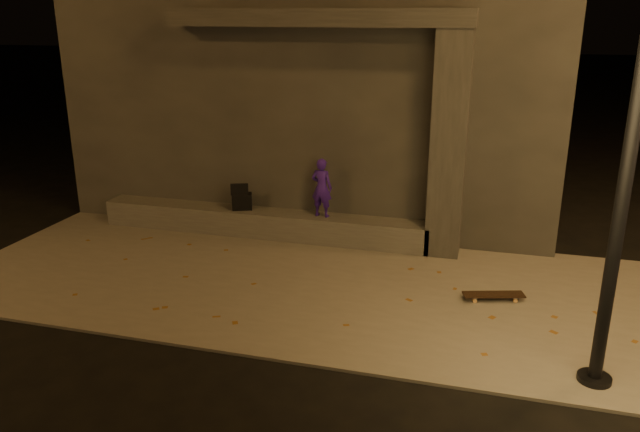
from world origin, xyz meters
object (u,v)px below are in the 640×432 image
(backpack, at_px, (242,200))
(skateboard, at_px, (494,295))
(skateboarder, at_px, (322,188))
(column, at_px, (449,146))

(backpack, distance_m, skateboard, 4.76)
(skateboarder, distance_m, skateboard, 3.50)
(skateboarder, height_order, skateboard, skateboarder)
(skateboarder, bearing_deg, column, -170.87)
(skateboard, bearing_deg, skateboarder, 133.89)
(skateboarder, xyz_separation_m, backpack, (-1.48, 0.00, -0.34))
(skateboarder, relative_size, backpack, 2.06)
(column, bearing_deg, backpack, 180.00)
(backpack, height_order, skateboard, backpack)
(column, relative_size, skateboarder, 3.52)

